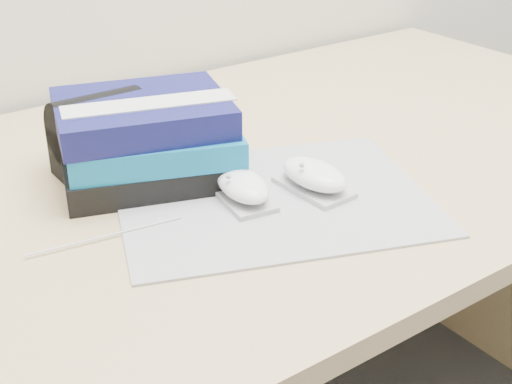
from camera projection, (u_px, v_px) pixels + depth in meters
desk at (213, 280)px, 1.19m from camera, size 1.60×0.80×0.73m
mousepad at (273, 198)px, 0.94m from camera, size 0.49×0.44×0.00m
mouse_rear at (243, 187)px, 0.93m from camera, size 0.07×0.11×0.04m
mouse_front at (314, 177)px, 0.95m from camera, size 0.06×0.11×0.05m
usb_cable at (106, 236)px, 0.85m from camera, size 0.19×0.03×0.00m
book_stack at (148, 139)px, 0.98m from camera, size 0.29×0.26×0.12m
pouch at (101, 136)px, 0.99m from camera, size 0.13×0.09×0.12m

